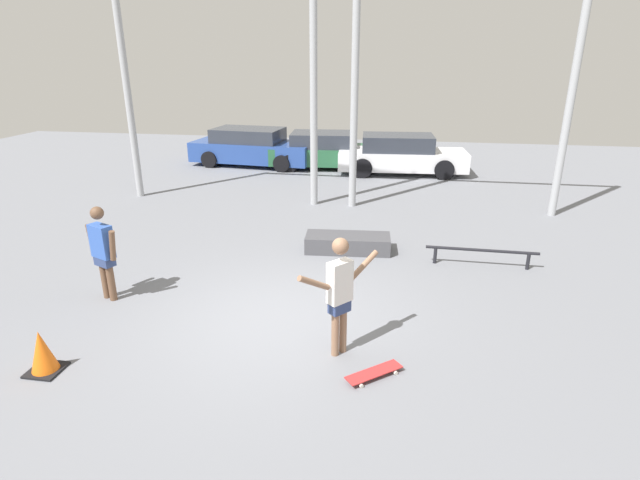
{
  "coord_description": "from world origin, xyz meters",
  "views": [
    {
      "loc": [
        1.86,
        -6.83,
        4.01
      ],
      "look_at": [
        0.45,
        1.64,
        0.79
      ],
      "focal_mm": 28.0,
      "sensor_mm": 36.0,
      "label": 1
    }
  ],
  "objects_px": {
    "skateboarder": "(340,289)",
    "bystander": "(103,250)",
    "grind_rail": "(482,253)",
    "grind_box": "(348,243)",
    "parked_car_green": "(326,151)",
    "skateboard": "(374,373)",
    "parked_car_white": "(401,155)",
    "parked_car_blue": "(252,147)",
    "traffic_cone": "(42,352)"
  },
  "relations": [
    {
      "from": "grind_box",
      "to": "parked_car_blue",
      "type": "bearing_deg",
      "value": 119.09
    },
    {
      "from": "parked_car_blue",
      "to": "parked_car_green",
      "type": "height_order",
      "value": "parked_car_blue"
    },
    {
      "from": "parked_car_white",
      "to": "parked_car_blue",
      "type": "bearing_deg",
      "value": 170.76
    },
    {
      "from": "skateboarder",
      "to": "skateboard",
      "type": "bearing_deg",
      "value": -91.45
    },
    {
      "from": "parked_car_white",
      "to": "grind_rail",
      "type": "bearing_deg",
      "value": -81.93
    },
    {
      "from": "skateboarder",
      "to": "skateboard",
      "type": "height_order",
      "value": "skateboarder"
    },
    {
      "from": "skateboarder",
      "to": "grind_rail",
      "type": "bearing_deg",
      "value": 6.57
    },
    {
      "from": "bystander",
      "to": "grind_rail",
      "type": "bearing_deg",
      "value": -135.19
    },
    {
      "from": "traffic_cone",
      "to": "skateboarder",
      "type": "bearing_deg",
      "value": 15.71
    },
    {
      "from": "skateboard",
      "to": "parked_car_green",
      "type": "distance_m",
      "value": 12.93
    },
    {
      "from": "grind_box",
      "to": "grind_rail",
      "type": "xyz_separation_m",
      "value": [
        2.72,
        -0.39,
        0.11
      ]
    },
    {
      "from": "bystander",
      "to": "skateboarder",
      "type": "bearing_deg",
      "value": -170.05
    },
    {
      "from": "skateboarder",
      "to": "traffic_cone",
      "type": "height_order",
      "value": "skateboarder"
    },
    {
      "from": "skateboarder",
      "to": "parked_car_green",
      "type": "height_order",
      "value": "skateboarder"
    },
    {
      "from": "parked_car_blue",
      "to": "parked_car_white",
      "type": "distance_m",
      "value": 5.59
    },
    {
      "from": "grind_rail",
      "to": "parked_car_white",
      "type": "bearing_deg",
      "value": 102.03
    },
    {
      "from": "grind_box",
      "to": "parked_car_blue",
      "type": "xyz_separation_m",
      "value": [
        -4.57,
        8.22,
        0.49
      ]
    },
    {
      "from": "parked_car_blue",
      "to": "parked_car_green",
      "type": "xyz_separation_m",
      "value": [
        2.82,
        0.03,
        -0.04
      ]
    },
    {
      "from": "skateboard",
      "to": "parked_car_blue",
      "type": "distance_m",
      "value": 13.75
    },
    {
      "from": "parked_car_green",
      "to": "traffic_cone",
      "type": "distance_m",
      "value": 13.37
    },
    {
      "from": "grind_box",
      "to": "parked_car_blue",
      "type": "height_order",
      "value": "parked_car_blue"
    },
    {
      "from": "skateboarder",
      "to": "parked_car_white",
      "type": "distance_m",
      "value": 11.65
    },
    {
      "from": "bystander",
      "to": "traffic_cone",
      "type": "distance_m",
      "value": 2.21
    },
    {
      "from": "parked_car_white",
      "to": "parked_car_green",
      "type": "bearing_deg",
      "value": 164.91
    },
    {
      "from": "skateboard",
      "to": "parked_car_green",
      "type": "bearing_deg",
      "value": 62.04
    },
    {
      "from": "skateboard",
      "to": "traffic_cone",
      "type": "bearing_deg",
      "value": 148.18
    },
    {
      "from": "parked_car_white",
      "to": "traffic_cone",
      "type": "relative_size",
      "value": 7.49
    },
    {
      "from": "bystander",
      "to": "traffic_cone",
      "type": "xyz_separation_m",
      "value": [
        0.31,
        -2.1,
        -0.62
      ]
    },
    {
      "from": "skateboard",
      "to": "traffic_cone",
      "type": "relative_size",
      "value": 1.26
    },
    {
      "from": "parked_car_green",
      "to": "bystander",
      "type": "distance_m",
      "value": 11.34
    },
    {
      "from": "skateboard",
      "to": "grind_box",
      "type": "distance_m",
      "value": 4.48
    },
    {
      "from": "grind_box",
      "to": "traffic_cone",
      "type": "height_order",
      "value": "traffic_cone"
    },
    {
      "from": "parked_car_green",
      "to": "parked_car_blue",
      "type": "bearing_deg",
      "value": 175.83
    },
    {
      "from": "skateboarder",
      "to": "traffic_cone",
      "type": "distance_m",
      "value": 4.04
    },
    {
      "from": "skateboard",
      "to": "grind_rail",
      "type": "distance_m",
      "value": 4.43
    },
    {
      "from": "grind_rail",
      "to": "parked_car_blue",
      "type": "height_order",
      "value": "parked_car_blue"
    },
    {
      "from": "parked_car_blue",
      "to": "parked_car_white",
      "type": "xyz_separation_m",
      "value": [
        5.57,
        -0.52,
        -0.01
      ]
    },
    {
      "from": "bystander",
      "to": "parked_car_white",
      "type": "bearing_deg",
      "value": -90.61
    },
    {
      "from": "grind_rail",
      "to": "parked_car_green",
      "type": "xyz_separation_m",
      "value": [
        -4.47,
        8.64,
        0.33
      ]
    },
    {
      "from": "parked_car_blue",
      "to": "parked_car_white",
      "type": "height_order",
      "value": "parked_car_blue"
    },
    {
      "from": "grind_rail",
      "to": "bystander",
      "type": "height_order",
      "value": "bystander"
    },
    {
      "from": "bystander",
      "to": "traffic_cone",
      "type": "bearing_deg",
      "value": 122.31
    },
    {
      "from": "skateboard",
      "to": "parked_car_white",
      "type": "bearing_deg",
      "value": 49.72
    },
    {
      "from": "skateboard",
      "to": "skateboarder",
      "type": "bearing_deg",
      "value": 98.2
    },
    {
      "from": "grind_box",
      "to": "bystander",
      "type": "height_order",
      "value": "bystander"
    },
    {
      "from": "grind_box",
      "to": "parked_car_green",
      "type": "bearing_deg",
      "value": 102.02
    },
    {
      "from": "skateboarder",
      "to": "bystander",
      "type": "height_order",
      "value": "skateboarder"
    },
    {
      "from": "bystander",
      "to": "traffic_cone",
      "type": "height_order",
      "value": "bystander"
    },
    {
      "from": "grind_rail",
      "to": "bystander",
      "type": "xyz_separation_m",
      "value": [
        -6.54,
        -2.51,
        0.62
      ]
    },
    {
      "from": "skateboarder",
      "to": "skateboard",
      "type": "xyz_separation_m",
      "value": [
        0.53,
        -0.48,
        -0.94
      ]
    }
  ]
}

